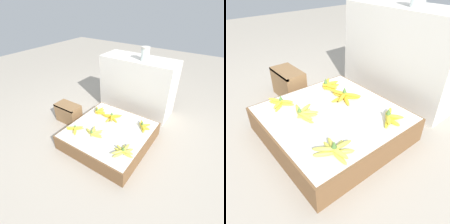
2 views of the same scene
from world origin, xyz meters
The scene contains 10 objects.
ground_plane centered at (0.00, 0.00, 0.00)m, with size 10.00×10.00×0.00m, color #A89E8E.
display_platform centered at (0.00, 0.00, 0.10)m, with size 0.97×0.96×0.20m.
back_vendor_table centered at (-0.09, 0.90, 0.42)m, with size 1.11×0.45×0.85m.
wooden_crate centered at (-0.76, 0.04, 0.14)m, with size 0.37×0.21×0.28m.
banana_bunch_front_left centered at (-0.34, -0.26, 0.23)m, with size 0.19×0.18×0.09m.
banana_bunch_front_midleft centered at (-0.10, -0.19, 0.23)m, with size 0.26×0.17×0.09m.
banana_bunch_front_right centered at (0.34, -0.25, 0.23)m, with size 0.23×0.24×0.10m.
banana_bunch_middle_left centered at (-0.33, 0.22, 0.23)m, with size 0.22×0.17×0.10m.
banana_bunch_middle_midleft centered at (-0.09, 0.20, 0.23)m, with size 0.25×0.24×0.11m.
banana_bunch_middle_right centered at (0.34, 0.26, 0.23)m, with size 0.18×0.20×0.10m.
Camera 2 is at (1.08, -0.82, 1.13)m, focal length 35.00 mm.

